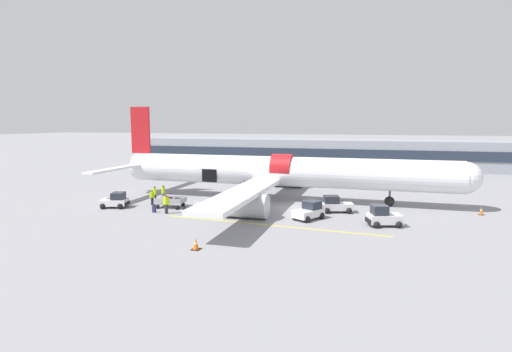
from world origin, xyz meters
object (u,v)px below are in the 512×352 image
baggage_cart_queued (210,206)px  suitcase_on_tarmac_upright (154,209)px  airplane (277,173)px  baggage_tug_mid (309,211)px  baggage_cart_loading (172,202)px  baggage_tug_spare (335,205)px  baggage_tug_rear (383,217)px  ground_crew_loader_b (166,204)px  baggage_tug_lead (115,201)px  ground_crew_loader_a (155,193)px  ground_crew_driver (163,193)px  ground_crew_supervisor (152,197)px  suitcase_on_tarmac_spare (185,210)px

baggage_cart_queued → suitcase_on_tarmac_upright: 5.20m
airplane → baggage_tug_mid: bearing=-58.3°
baggage_cart_loading → baggage_cart_queued: baggage_cart_loading is taller
airplane → baggage_tug_spare: 8.27m
baggage_tug_rear → ground_crew_loader_b: (-19.22, -0.98, 0.21)m
suitcase_on_tarmac_upright → baggage_tug_spare: bearing=16.7°
baggage_cart_queued → suitcase_on_tarmac_upright: size_ratio=4.70×
airplane → baggage_tug_lead: bearing=-150.1°
baggage_cart_queued → ground_crew_loader_a: 7.56m
baggage_tug_rear → ground_crew_loader_b: 19.24m
ground_crew_driver → suitcase_on_tarmac_upright: 5.52m
airplane → ground_crew_supervisor: airplane is taller
baggage_tug_lead → airplane: bearing=29.9°
ground_crew_loader_a → suitcase_on_tarmac_spare: size_ratio=2.61×
suitcase_on_tarmac_spare → baggage_tug_spare: bearing=17.6°
baggage_tug_lead → ground_crew_driver: 5.19m
baggage_tug_spare → suitcase_on_tarmac_spare: (-13.47, -4.26, -0.40)m
baggage_tug_spare → ground_crew_driver: 18.23m
baggage_tug_mid → baggage_tug_rear: (6.16, -0.67, 0.06)m
ground_crew_loader_b → suitcase_on_tarmac_upright: 1.45m
ground_crew_supervisor → baggage_tug_mid: bearing=-5.4°
ground_crew_loader_b → ground_crew_driver: size_ratio=1.03×
baggage_tug_rear → baggage_cart_queued: baggage_tug_rear is taller
airplane → suitcase_on_tarmac_upright: airplane is taller
baggage_cart_queued → suitcase_on_tarmac_upright: baggage_cart_queued is taller
baggage_cart_queued → ground_crew_loader_b: ground_crew_loader_b is taller
airplane → baggage_tug_spare: size_ratio=11.75×
baggage_tug_mid → ground_crew_driver: bearing=167.6°
airplane → baggage_cart_loading: size_ratio=10.26×
airplane → suitcase_on_tarmac_upright: bearing=-136.3°
baggage_cart_queued → ground_crew_driver: (-6.55, 2.80, 0.48)m
baggage_tug_lead → suitcase_on_tarmac_spare: size_ratio=4.53×
baggage_tug_rear → ground_crew_loader_a: (-23.13, 3.62, 0.16)m
airplane → ground_crew_loader_a: bearing=-159.0°
baggage_cart_loading → ground_crew_supervisor: size_ratio=2.47×
baggage_cart_loading → ground_crew_loader_b: ground_crew_loader_b is taller
baggage_tug_lead → baggage_cart_loading: size_ratio=0.78×
baggage_cart_loading → ground_crew_loader_a: size_ratio=2.23×
airplane → baggage_tug_rear: size_ratio=12.78×
baggage_tug_spare → ground_crew_loader_a: 18.90m
ground_crew_loader_b → suitcase_on_tarmac_spare: ground_crew_loader_b is taller
suitcase_on_tarmac_upright → suitcase_on_tarmac_spare: (2.84, 0.65, -0.08)m
baggage_cart_queued → ground_crew_loader_b: 4.13m
baggage_tug_spare → baggage_cart_queued: 11.95m
baggage_tug_spare → ground_crew_supervisor: (-18.39, -1.79, 0.14)m
baggage_cart_loading → airplane: bearing=36.8°
suitcase_on_tarmac_upright → baggage_cart_queued: bearing=26.9°
airplane → ground_crew_loader_a: airplane is taller
baggage_cart_loading → ground_crew_supervisor: (-2.62, 0.69, 0.26)m
baggage_cart_loading → ground_crew_driver: ground_crew_driver is taller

